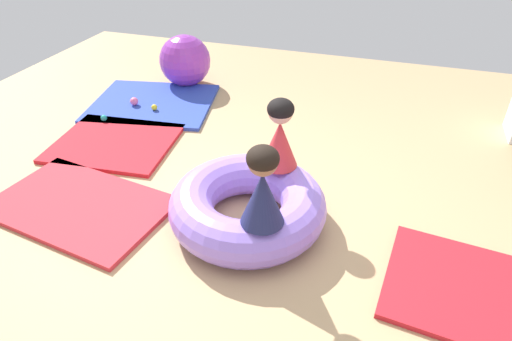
# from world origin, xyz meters

# --- Properties ---
(ground_plane) EXTENTS (8.00, 8.00, 0.00)m
(ground_plane) POSITION_xyz_m (0.00, 0.00, 0.00)
(ground_plane) COLOR tan
(gym_mat_far_right) EXTENTS (1.21, 1.07, 0.04)m
(gym_mat_far_right) POSITION_xyz_m (-1.70, 0.77, 0.02)
(gym_mat_far_right) COLOR red
(gym_mat_far_right) RESTS_ON ground
(gym_mat_front) EXTENTS (1.48, 1.04, 0.04)m
(gym_mat_front) POSITION_xyz_m (-1.41, -0.17, 0.02)
(gym_mat_front) COLOR red
(gym_mat_front) RESTS_ON ground
(gym_mat_near_left) EXTENTS (1.53, 1.37, 0.04)m
(gym_mat_near_left) POSITION_xyz_m (-1.79, 1.69, 0.02)
(gym_mat_near_left) COLOR #2D47B7
(gym_mat_near_left) RESTS_ON ground
(inflatable_cushion) EXTENTS (1.16, 1.16, 0.33)m
(inflatable_cushion) POSITION_xyz_m (-0.09, 0.07, 0.17)
(inflatable_cushion) COLOR #9975EA
(inflatable_cushion) RESTS_ON ground
(child_in_navy) EXTENTS (0.30, 0.30, 0.56)m
(child_in_navy) POSITION_xyz_m (0.12, -0.25, 0.60)
(child_in_navy) COLOR navy
(child_in_navy) RESTS_ON inflatable_cushion
(child_in_red) EXTENTS (0.36, 0.36, 0.55)m
(child_in_red) POSITION_xyz_m (0.05, 0.43, 0.60)
(child_in_red) COLOR red
(child_in_red) RESTS_ON inflatable_cushion
(play_ball_yellow) EXTENTS (0.07, 0.07, 0.07)m
(play_ball_yellow) POSITION_xyz_m (-1.66, 1.50, 0.07)
(play_ball_yellow) COLOR yellow
(play_ball_yellow) RESTS_ON gym_mat_near_left
(play_ball_teal) EXTENTS (0.07, 0.07, 0.07)m
(play_ball_teal) POSITION_xyz_m (-2.04, 1.11, 0.07)
(play_ball_teal) COLOR teal
(play_ball_teal) RESTS_ON gym_mat_far_right
(play_ball_pink) EXTENTS (0.09, 0.09, 0.09)m
(play_ball_pink) POSITION_xyz_m (-1.94, 1.55, 0.09)
(play_ball_pink) COLOR pink
(play_ball_pink) RESTS_ON gym_mat_near_left
(exercise_ball_large) EXTENTS (0.62, 0.62, 0.62)m
(exercise_ball_large) POSITION_xyz_m (-1.68, 2.35, 0.31)
(exercise_ball_large) COLOR purple
(exercise_ball_large) RESTS_ON ground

